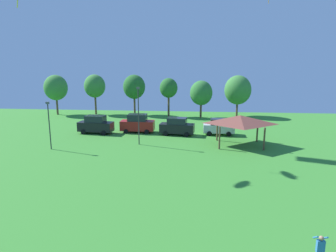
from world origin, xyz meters
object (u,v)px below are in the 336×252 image
(person_standing_mid_field, at_px, (320,249))
(treeline_tree_4, at_px, (201,93))
(parked_car_leftmost, at_px, (96,125))
(parked_car_second_from_left, at_px, (137,123))
(park_pavilion, at_px, (240,120))
(parked_car_third_from_left, at_px, (177,126))
(treeline_tree_5, at_px, (238,90))
(light_post_0, at_px, (138,113))
(treeline_tree_3, at_px, (169,88))
(parked_car_rightmost_in_row, at_px, (219,127))
(treeline_tree_0, at_px, (56,88))
(light_post_1, at_px, (49,122))
(treeline_tree_2, at_px, (134,87))
(treeline_tree_1, at_px, (95,86))

(person_standing_mid_field, bearing_deg, treeline_tree_4, 60.52)
(parked_car_leftmost, height_order, parked_car_second_from_left, parked_car_second_from_left)
(treeline_tree_4, bearing_deg, park_pavilion, -76.66)
(parked_car_third_from_left, bearing_deg, treeline_tree_5, 63.65)
(light_post_0, distance_m, treeline_tree_5, 25.38)
(parked_car_third_from_left, distance_m, treeline_tree_4, 14.33)
(light_post_0, height_order, treeline_tree_3, treeline_tree_3)
(parked_car_second_from_left, xyz_separation_m, light_post_0, (1.41, -6.36, 2.57))
(parked_car_rightmost_in_row, relative_size, treeline_tree_0, 0.56)
(park_pavilion, relative_size, light_post_1, 1.18)
(light_post_0, distance_m, treeline_tree_4, 20.37)
(parked_car_second_from_left, height_order, parked_car_rightmost_in_row, parked_car_second_from_left)
(parked_car_third_from_left, height_order, treeline_tree_4, treeline_tree_4)
(parked_car_third_from_left, xyz_separation_m, light_post_1, (-13.78, -8.22, 1.93))
(park_pavilion, xyz_separation_m, treeline_tree_2, (-16.64, 19.96, 2.14))
(parked_car_third_from_left, xyz_separation_m, treeline_tree_4, (3.39, 13.54, 3.22))
(parked_car_second_from_left, relative_size, treeline_tree_4, 0.71)
(parked_car_rightmost_in_row, xyz_separation_m, treeline_tree_2, (-14.61, 14.83, 4.12))
(parked_car_leftmost, bearing_deg, light_post_0, -31.31)
(parked_car_second_from_left, height_order, treeline_tree_4, treeline_tree_4)
(treeline_tree_4, bearing_deg, treeline_tree_5, 17.73)
(parked_car_leftmost, distance_m, treeline_tree_1, 16.86)
(parked_car_second_from_left, xyz_separation_m, treeline_tree_4, (9.02, 12.53, 3.13))
(person_standing_mid_field, bearing_deg, parked_car_rightmost_in_row, 59.23)
(parked_car_third_from_left, xyz_separation_m, parked_car_rightmost_in_row, (5.63, 0.64, -0.07))
(parked_car_leftmost, xyz_separation_m, parked_car_rightmost_in_row, (16.90, 0.78, -0.13))
(park_pavilion, relative_size, light_post_0, 0.93)
(park_pavilion, bearing_deg, treeline_tree_5, 83.39)
(treeline_tree_2, bearing_deg, park_pavilion, -50.18)
(parked_car_second_from_left, xyz_separation_m, parked_car_third_from_left, (5.63, -1.01, -0.09))
(park_pavilion, distance_m, treeline_tree_4, 18.57)
(treeline_tree_1, bearing_deg, light_post_0, -59.40)
(park_pavilion, height_order, light_post_1, light_post_1)
(parked_car_leftmost, bearing_deg, parked_car_second_from_left, 16.68)
(person_standing_mid_field, bearing_deg, treeline_tree_1, 84.17)
(treeline_tree_0, relative_size, treeline_tree_2, 0.99)
(light_post_0, xyz_separation_m, treeline_tree_5, (14.22, 21.00, 0.95))
(parked_car_rightmost_in_row, bearing_deg, treeline_tree_3, 121.11)
(parked_car_rightmost_in_row, xyz_separation_m, park_pavilion, (2.03, -5.12, 1.98))
(parked_car_rightmost_in_row, bearing_deg, parked_car_second_from_left, 178.69)
(treeline_tree_0, relative_size, treeline_tree_1, 0.99)
(parked_car_second_from_left, height_order, parked_car_third_from_left, parked_car_second_from_left)
(parked_car_second_from_left, xyz_separation_m, park_pavilion, (13.30, -5.49, 1.81))
(light_post_1, distance_m, treeline_tree_2, 24.27)
(person_standing_mid_field, height_order, parked_car_second_from_left, parked_car_second_from_left)
(treeline_tree_3, relative_size, treeline_tree_5, 0.94)
(treeline_tree_3, bearing_deg, treeline_tree_4, -7.66)
(parked_car_rightmost_in_row, distance_m, treeline_tree_5, 16.06)
(person_standing_mid_field, xyz_separation_m, parked_car_second_from_left, (-14.05, 27.32, 0.29))
(light_post_1, distance_m, treeline_tree_5, 33.74)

